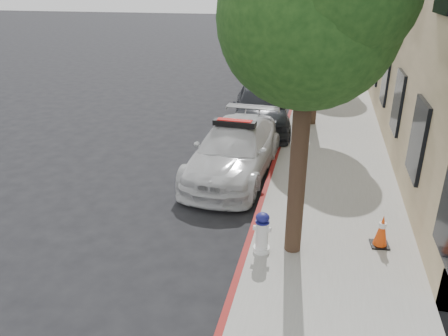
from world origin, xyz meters
TOP-DOWN VIEW (x-y plane):
  - ground at (0.00, 0.00)m, footprint 120.00×120.00m
  - sidewalk at (3.60, 10.00)m, footprint 3.20×50.00m
  - curb_strip at (2.06, 10.00)m, footprint 0.12×50.00m
  - tree_near at (2.93, -2.01)m, footprint 2.92×2.82m
  - tree_mid at (2.93, 5.99)m, footprint 2.77×2.64m
  - police_car at (1.08, 1.46)m, footprint 2.14×4.75m
  - parked_car_mid at (1.20, 5.43)m, footprint 2.52×4.91m
  - parked_car_far at (1.20, 15.17)m, footprint 1.92×4.71m
  - fire_hydrant at (2.35, -2.21)m, footprint 0.33×0.31m
  - traffic_cone at (4.50, -1.51)m, footprint 0.37×0.37m

SIDE VIEW (x-z plane):
  - ground at x=0.00m, z-range 0.00..0.00m
  - sidewalk at x=3.60m, z-range 0.00..0.15m
  - curb_strip at x=2.06m, z-range 0.00..0.15m
  - traffic_cone at x=4.50m, z-range 0.15..0.79m
  - fire_hydrant at x=2.35m, z-range 0.14..0.94m
  - police_car at x=1.08m, z-range -0.07..1.43m
  - parked_car_far at x=1.20m, z-range 0.00..1.52m
  - parked_car_mid at x=1.20m, z-range 0.00..1.60m
  - tree_mid at x=2.93m, z-range 1.45..6.88m
  - tree_near at x=2.93m, z-range 1.46..7.08m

